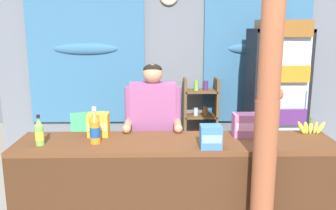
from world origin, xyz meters
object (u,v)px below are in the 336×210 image
Objects in this scene: snack_box_wafer at (246,125)px; stall_counter at (176,186)px; soda_bottle_lime_soda at (39,132)px; plastic_lawn_chair at (90,144)px; timber_post at (268,108)px; soda_bottle_orange_soda at (95,128)px; drink_fridge at (276,90)px; bottle_shelf_rack at (200,118)px; shopkeeper at (153,122)px; snack_box_choco_powder at (99,125)px; banana_bunch at (310,128)px; snack_box_biscuit at (211,137)px.

stall_counter is at bearing -158.78° from snack_box_wafer.
plastic_lawn_chair is at bearing 84.26° from soda_bottle_lime_soda.
timber_post is 0.60m from snack_box_wafer.
plastic_lawn_chair is at bearing 125.86° from stall_counter.
soda_bottle_orange_soda reaches higher than soda_bottle_lime_soda.
drink_fridge is (0.72, 2.04, -0.24)m from timber_post.
bottle_shelf_rack is (-0.94, 0.33, -0.45)m from drink_fridge.
timber_post is 2.48m from bottle_shelf_rack.
shopkeeper is 0.73m from soda_bottle_orange_soda.
stall_counter is 0.81m from snack_box_wafer.
stall_counter is at bearing 156.10° from timber_post.
plastic_lawn_chair is 2.78× the size of soda_bottle_orange_soda.
drink_fridge is 1.69m from snack_box_wafer.
timber_post is 13.57× the size of snack_box_choco_powder.
timber_post is 9.99× the size of banana_bunch.
banana_bunch is (0.95, 0.36, -0.03)m from snack_box_biscuit.
soda_bottle_lime_soda is 0.51m from snack_box_choco_powder.
bottle_shelf_rack is 1.38× the size of plastic_lawn_chair.
soda_bottle_lime_soda is at bearing -174.81° from soda_bottle_orange_soda.
timber_post reaches higher than stall_counter.
plastic_lawn_chair is at bearing -152.94° from bottle_shelf_rack.
soda_bottle_lime_soda is at bearing 178.73° from stall_counter.
soda_bottle_orange_soda is (-2.04, -1.69, -0.00)m from drink_fridge.
drink_fridge is 1.48m from banana_bunch.
plastic_lawn_chair is 1.99m from snack_box_biscuit.
drink_fridge is 2.13m from snack_box_biscuit.
soda_bottle_lime_soda is (-1.12, 0.02, 0.47)m from stall_counter.
banana_bunch is at bearing 20.89° from snack_box_biscuit.
drink_fridge is 3.03m from soda_bottle_lime_soda.
shopkeeper reaches higher than soda_bottle_orange_soda.
soda_bottle_lime_soda is 1.14× the size of snack_box_wafer.
soda_bottle_lime_soda reaches higher than banana_bunch.
soda_bottle_lime_soda reaches higher than stall_counter.
soda_bottle_orange_soda is 1.53× the size of snack_box_choco_powder.
banana_bunch is (1.43, -0.32, 0.02)m from shopkeeper.
timber_post is at bearing -87.10° from snack_box_wafer.
drink_fridge is 7.69× the size of soda_bottle_lime_soda.
snack_box_wafer is (0.62, 0.24, 0.46)m from stall_counter.
shopkeeper is at bearing -113.14° from bottle_shelf_rack.
plastic_lawn_chair is 1.46m from soda_bottle_orange_soda.
soda_bottle_orange_soda reaches higher than snack_box_biscuit.
drink_fridge is 1.66× the size of bottle_shelf_rack.
snack_box_biscuit is at bearing -94.08° from bottle_shelf_rack.
banana_bunch is (2.35, 0.27, -0.05)m from soda_bottle_lime_soda.
timber_post reaches higher than soda_bottle_orange_soda.
bottle_shelf_rack is at bearing 113.98° from banana_bunch.
timber_post reaches higher than soda_bottle_lime_soda.
snack_box_biscuit is at bearing -138.21° from snack_box_wafer.
snack_box_choco_powder reaches higher than stall_counter.
bottle_shelf_rack is 2.61m from soda_bottle_lime_soda.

